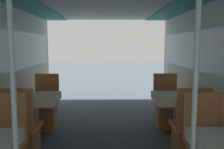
# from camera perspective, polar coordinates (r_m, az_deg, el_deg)

# --- Properties ---
(support_pole_left_0) EXTENTS (0.04, 0.04, 2.05)m
(support_pole_left_0) POSITION_cam_1_polar(r_m,az_deg,el_deg) (2.04, -21.51, -5.98)
(support_pole_left_0) COLOR silver
(support_pole_left_0) RESTS_ON ground_plane
(dining_table_left_1) EXTENTS (0.67, 0.67, 0.71)m
(dining_table_left_1) POSITION_cam_1_polar(r_m,az_deg,el_deg) (3.92, -17.21, -5.85)
(dining_table_left_1) COLOR #4C4C51
(dining_table_left_1) RESTS_ON ground_plane
(chair_left_near_1) EXTENTS (0.42, 0.42, 0.95)m
(chair_left_near_1) POSITION_cam_1_polar(r_m,az_deg,el_deg) (3.45, -19.88, -13.44)
(chair_left_near_1) COLOR #9C5B31
(chair_left_near_1) RESTS_ON ground_plane
(chair_left_far_1) EXTENTS (0.42, 0.42, 0.95)m
(chair_left_far_1) POSITION_cam_1_polar(r_m,az_deg,el_deg) (4.57, -14.93, -8.31)
(chair_left_far_1) COLOR #9C5B31
(chair_left_far_1) RESTS_ON ground_plane
(support_pole_right_0) EXTENTS (0.04, 0.04, 2.05)m
(support_pole_right_0) POSITION_cam_1_polar(r_m,az_deg,el_deg) (2.02, 18.40, -5.93)
(support_pole_right_0) COLOR silver
(support_pole_right_0) RESTS_ON ground_plane
(dining_table_right_1) EXTENTS (0.67, 0.67, 0.71)m
(dining_table_right_1) POSITION_cam_1_polar(r_m,az_deg,el_deg) (3.91, 14.57, -5.79)
(dining_table_right_1) COLOR #4C4C51
(dining_table_right_1) RESTS_ON ground_plane
(chair_right_near_1) EXTENTS (0.42, 0.42, 0.95)m
(chair_right_near_1) POSITION_cam_1_polar(r_m,az_deg,el_deg) (3.44, 17.19, -13.41)
(chair_right_near_1) COLOR #9C5B31
(chair_right_near_1) RESTS_ON ground_plane
(chair_right_far_1) EXTENTS (0.42, 0.42, 0.95)m
(chair_right_far_1) POSITION_cam_1_polar(r_m,az_deg,el_deg) (4.56, 12.37, -8.27)
(chair_right_far_1) COLOR #9C5B31
(chair_right_far_1) RESTS_ON ground_plane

